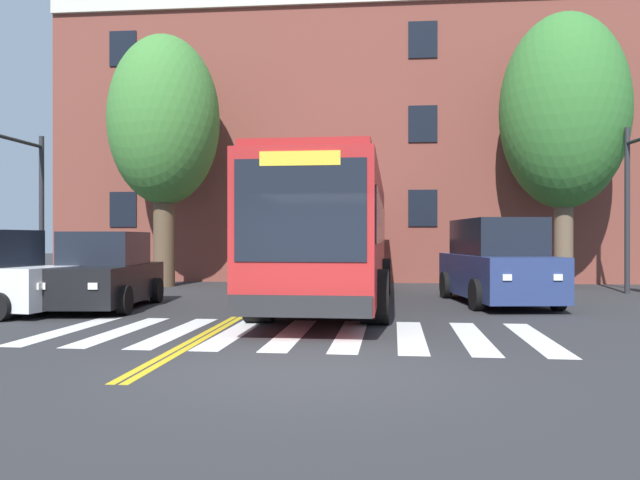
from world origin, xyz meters
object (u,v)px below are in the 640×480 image
Objects in this scene: street_tree_curbside_small at (164,122)px; city_bus at (334,232)px; car_navy_far_lane at (496,264)px; traffic_light_far_corner at (15,182)px; car_silver_behind_bus at (350,259)px; street_tree_curbside_large at (564,112)px; car_black_near_lane at (104,274)px.

city_bus is at bearing -39.56° from street_tree_curbside_small.
traffic_light_far_corner reaches higher than car_navy_far_lane.
car_silver_behind_bus is at bearing 112.64° from car_navy_far_lane.
street_tree_curbside_small reaches higher than traffic_light_far_corner.
car_silver_behind_bus is at bearing 39.90° from street_tree_curbside_small.
street_tree_curbside_large is at bearing 37.02° from city_bus.
street_tree_curbside_large reaches higher than car_black_near_lane.
car_black_near_lane is at bearing -35.41° from traffic_light_far_corner.
city_bus reaches higher than car_navy_far_lane.
car_black_near_lane is at bearing -168.52° from car_navy_far_lane.
street_tree_curbside_large is 1.05× the size of street_tree_curbside_small.
street_tree_curbside_large is 13.87m from street_tree_curbside_small.
street_tree_curbside_large is at bearing 58.42° from car_navy_far_lane.
city_bus is at bearing -174.45° from car_navy_far_lane.
traffic_light_far_corner is at bearing -127.87° from street_tree_curbside_small.
car_black_near_lane is 0.48× the size of street_tree_curbside_large.
street_tree_curbside_small is at bearing -140.10° from car_silver_behind_bus.
city_bus is at bearing -7.81° from traffic_light_far_corner.
car_silver_behind_bus is 9.73m from street_tree_curbside_small.
city_bus is at bearing -89.66° from car_silver_behind_bus.
street_tree_curbside_small reaches higher than car_black_near_lane.
car_black_near_lane is 0.86× the size of car_navy_far_lane.
traffic_light_far_corner reaches higher than city_bus.
traffic_light_far_corner reaches higher than car_silver_behind_bus.
car_black_near_lane is at bearing -151.05° from street_tree_curbside_large.
city_bus is at bearing -142.98° from street_tree_curbside_large.
street_tree_curbside_large reaches higher than car_navy_far_lane.
car_black_near_lane reaches higher than car_silver_behind_bus.
street_tree_curbside_small is at bearing -178.99° from street_tree_curbside_large.
car_navy_far_lane is 0.56× the size of street_tree_curbside_large.
car_black_near_lane is 9.96m from car_navy_far_lane.
street_tree_curbside_small is (-6.40, -5.35, 5.01)m from car_silver_behind_bus.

